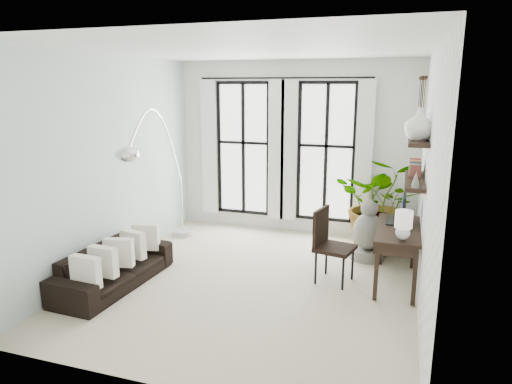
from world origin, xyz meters
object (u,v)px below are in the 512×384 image
at_px(desk_chair, 329,240).
at_px(arc_lamp, 157,142).
at_px(sofa, 114,267).
at_px(buddha, 368,234).
at_px(plant, 382,204).
at_px(desk, 398,233).

xyz_separation_m(desk_chair, arc_lamp, (-2.72, 0.06, 1.29)).
xyz_separation_m(sofa, buddha, (3.29, 2.14, 0.13)).
height_order(desk_chair, buddha, desk_chair).
relative_size(plant, desk, 1.17).
bearing_deg(sofa, plant, -49.96).
bearing_deg(desk, arc_lamp, -178.58).
height_order(plant, desk, plant).
bearing_deg(sofa, desk, -68.50).
distance_m(desk, arc_lamp, 3.82).
relative_size(plant, arc_lamp, 0.63).
height_order(plant, buddha, plant).
xyz_separation_m(sofa, desk, (3.74, 1.25, 0.48)).
xyz_separation_m(desk, buddha, (-0.45, 0.89, -0.35)).
bearing_deg(plant, buddha, -110.13).
distance_m(plant, desk_chair, 1.65).
bearing_deg(desk_chair, desk, 21.43).
xyz_separation_m(arc_lamp, buddha, (3.19, 0.98, -1.48)).
bearing_deg(arc_lamp, desk_chair, -1.29).
relative_size(arc_lamp, buddha, 2.63).
bearing_deg(plant, sofa, -143.02).
relative_size(desk, desk_chair, 1.31).
xyz_separation_m(sofa, desk_chair, (2.82, 1.10, 0.33)).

